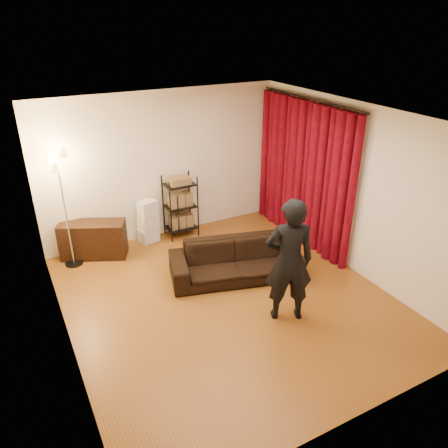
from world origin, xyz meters
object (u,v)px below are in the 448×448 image
sofa (236,261)px  wire_shelf (181,206)px  media_cabinet (93,240)px  storage_boxes (148,221)px  person (289,261)px  floor_lamp (65,211)px

sofa → wire_shelf: 1.82m
media_cabinet → sofa: bearing=-18.3°
media_cabinet → wire_shelf: size_ratio=0.92×
sofa → wire_shelf: bearing=111.8°
storage_boxes → sofa: bearing=-65.5°
person → wire_shelf: (-0.31, 2.99, -0.30)m
person → media_cabinet: person is taller
media_cabinet → storage_boxes: size_ratio=1.34×
sofa → wire_shelf: size_ratio=1.73×
wire_shelf → media_cabinet: bearing=-168.5°
person → floor_lamp: 3.70m
sofa → media_cabinet: size_ratio=1.87×
person → media_cabinet: (-1.98, 2.95, -0.58)m
sofa → media_cabinet: 2.54m
sofa → storage_boxes: 2.00m
media_cabinet → floor_lamp: 0.78m
storage_boxes → floor_lamp: size_ratio=0.42×
storage_boxes → floor_lamp: 1.53m
media_cabinet → storage_boxes: storage_boxes is taller
storage_boxes → floor_lamp: floor_lamp is taller
storage_boxes → wire_shelf: wire_shelf is taller
floor_lamp → person: bearing=-50.3°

